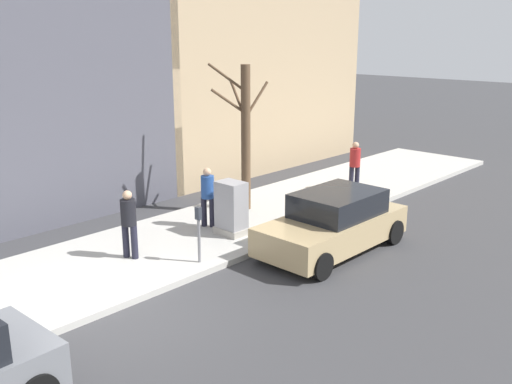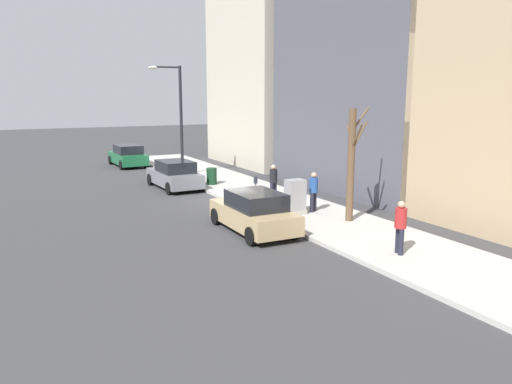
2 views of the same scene
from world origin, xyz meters
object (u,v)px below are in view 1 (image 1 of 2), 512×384
parking_meter (199,229)px  pedestrian_far_corner (129,220)px  utility_box (231,209)px  bare_tree (245,135)px  pedestrian_near_meter (355,163)px  pedestrian_midblock (208,194)px  parked_car_tan (334,223)px

parking_meter → pedestrian_far_corner: size_ratio=0.81×
utility_box → parking_meter: bearing=114.3°
bare_tree → pedestrian_far_corner: 4.95m
parking_meter → pedestrian_far_corner: pedestrian_far_corner is taller
pedestrian_near_meter → pedestrian_midblock: same height
bare_tree → parked_car_tan: bearing=169.2°
parking_meter → utility_box: utility_box is taller
utility_box → pedestrian_far_corner: (0.56, 2.82, 0.24)m
parked_car_tan → pedestrian_near_meter: (2.57, -4.77, 0.35)m
pedestrian_near_meter → pedestrian_far_corner: (0.45, 8.75, 0.00)m
parked_car_tan → pedestrian_far_corner: 5.02m
utility_box → bare_tree: 2.79m
bare_tree → parking_meter: bearing=120.0°
pedestrian_midblock → parking_meter: bearing=-75.2°
utility_box → pedestrian_near_meter: (0.10, -5.94, 0.24)m
parked_car_tan → bare_tree: size_ratio=0.97×
pedestrian_near_meter → bare_tree: bearing=-177.3°
parked_car_tan → pedestrian_near_meter: size_ratio=2.54×
bare_tree → pedestrian_midblock: (-0.42, 1.90, -1.33)m
bare_tree → utility_box: bearing=125.0°
utility_box → pedestrian_near_meter: 5.94m
parked_car_tan → pedestrian_midblock: (3.37, 1.18, 0.35)m
pedestrian_far_corner → parked_car_tan: bearing=32.1°
utility_box → pedestrian_far_corner: 2.88m
parking_meter → pedestrian_midblock: 2.56m
utility_box → bare_tree: bearing=-55.0°
pedestrian_far_corner → utility_box: bearing=58.1°
parked_car_tan → utility_box: utility_box is taller
parking_meter → utility_box: (0.85, -1.88, -0.13)m
bare_tree → pedestrian_near_meter: bearing=-106.8°
parked_car_tan → bare_tree: bare_tree is taller
parked_car_tan → pedestrian_midblock: size_ratio=2.54×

